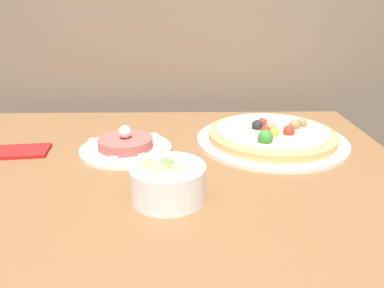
# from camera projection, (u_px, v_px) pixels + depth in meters

# --- Properties ---
(dining_table) EXTENTS (1.13, 0.84, 0.72)m
(dining_table) POSITION_uv_depth(u_px,v_px,m) (154.00, 207.00, 0.85)
(dining_table) COLOR brown
(dining_table) RESTS_ON ground_plane
(pizza_plate) EXTENTS (0.38, 0.38, 0.06)m
(pizza_plate) POSITION_uv_depth(u_px,v_px,m) (272.00, 136.00, 0.95)
(pizza_plate) COLOR white
(pizza_plate) RESTS_ON dining_table
(tartare_plate) EXTENTS (0.22, 0.22, 0.06)m
(tartare_plate) POSITION_uv_depth(u_px,v_px,m) (126.00, 146.00, 0.89)
(tartare_plate) COLOR white
(tartare_plate) RESTS_ON dining_table
(small_bowl) EXTENTS (0.14, 0.14, 0.08)m
(small_bowl) POSITION_uv_depth(u_px,v_px,m) (167.00, 181.00, 0.67)
(small_bowl) COLOR white
(small_bowl) RESTS_ON dining_table
(napkin) EXTENTS (0.14, 0.09, 0.01)m
(napkin) POSITION_uv_depth(u_px,v_px,m) (19.00, 151.00, 0.89)
(napkin) COLOR red
(napkin) RESTS_ON dining_table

